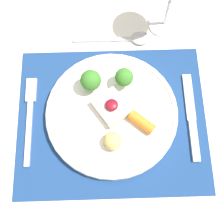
{
  "coord_description": "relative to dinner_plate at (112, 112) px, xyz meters",
  "views": [
    {
      "loc": [
        -0.01,
        -0.21,
        1.39
      ],
      "look_at": [
        0.0,
        0.01,
        0.75
      ],
      "focal_mm": 50.0,
      "sensor_mm": 36.0,
      "label": 1
    }
  ],
  "objects": [
    {
      "name": "placemat",
      "position": [
        -0.0,
        -0.01,
        -0.02
      ],
      "size": [
        0.42,
        0.35,
        0.0
      ],
      "primitive_type": "cube",
      "color": "navy",
      "rests_on": "dining_table"
    },
    {
      "name": "dining_table",
      "position": [
        -0.0,
        -0.01,
        -0.12
      ],
      "size": [
        1.14,
        0.96,
        0.72
      ],
      "color": "white",
      "rests_on": "ground_plane"
    },
    {
      "name": "fork",
      "position": [
        -0.18,
        0.0,
        -0.01
      ],
      "size": [
        0.02,
        0.2,
        0.01
      ],
      "rotation": [
        0.0,
        0.0,
        -0.04
      ],
      "color": "#B2B2B7",
      "rests_on": "placemat"
    },
    {
      "name": "knife",
      "position": [
        0.18,
        -0.03,
        -0.01
      ],
      "size": [
        0.02,
        0.2,
        0.01
      ],
      "rotation": [
        0.0,
        0.0,
        -0.04
      ],
      "color": "#B2B2B7",
      "rests_on": "placemat"
    },
    {
      "name": "spoon",
      "position": [
        0.05,
        0.19,
        -0.01
      ],
      "size": [
        0.19,
        0.04,
        0.01
      ],
      "rotation": [
        0.0,
        0.0,
        -0.0
      ],
      "color": "#B2B2B7",
      "rests_on": "dining_table"
    },
    {
      "name": "ground_plane",
      "position": [
        -0.0,
        -0.01,
        -0.74
      ],
      "size": [
        8.0,
        8.0,
        0.0
      ],
      "primitive_type": "plane",
      "color": "brown"
    },
    {
      "name": "dinner_plate",
      "position": [
        0.0,
        0.0,
        0.0
      ],
      "size": [
        0.29,
        0.29,
        0.07
      ],
      "color": "white",
      "rests_on": "placemat"
    }
  ]
}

